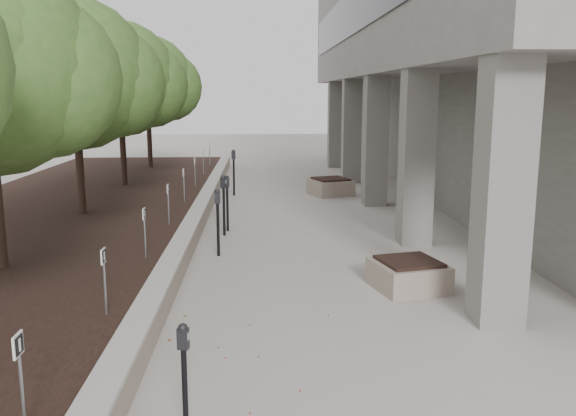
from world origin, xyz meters
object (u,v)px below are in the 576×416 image
object	(u,v)px
planter_back	(331,186)
parking_meter_1	(185,384)
parking_meter_4	(227,203)
crabapple_tree_5	(148,102)
parking_meter_5	(234,173)
planter_front	(408,274)
parking_meter_2	(218,223)
parking_meter_3	(224,206)
crabapple_tree_3	(76,107)
crabapple_tree_4	(121,104)

from	to	relation	value
planter_back	parking_meter_1	bearing A→B (deg)	-102.01
parking_meter_4	crabapple_tree_5	bearing A→B (deg)	110.73
parking_meter_5	planter_front	xyz separation A→B (m)	(3.54, -10.29, -0.52)
planter_front	parking_meter_2	bearing A→B (deg)	145.76
crabapple_tree_5	parking_meter_1	xyz separation A→B (m)	(3.86, -20.09, -2.49)
parking_meter_5	planter_back	distance (m)	3.36
parking_meter_1	parking_meter_4	bearing A→B (deg)	103.03
crabapple_tree_5	parking_meter_4	size ratio (longest dim) A/B	3.80
parking_meter_2	planter_back	xyz separation A→B (m)	(3.34, 7.85, -0.43)
parking_meter_3	parking_meter_5	bearing A→B (deg)	109.55
crabapple_tree_3	planter_front	size ratio (longest dim) A/B	4.67
crabapple_tree_4	parking_meter_2	size ratio (longest dim) A/B	3.73
planter_front	planter_back	size ratio (longest dim) A/B	0.92
parking_meter_2	parking_meter_3	size ratio (longest dim) A/B	0.97
crabapple_tree_4	parking_meter_5	world-z (taller)	crabapple_tree_4
parking_meter_4	parking_meter_5	distance (m)	5.47
parking_meter_5	planter_front	size ratio (longest dim) A/B	1.36
crabapple_tree_3	parking_meter_2	xyz separation A→B (m)	(3.71, -2.95, -2.39)
crabapple_tree_4	parking_meter_4	distance (m)	7.13
crabapple_tree_3	parking_meter_5	distance (m)	6.60
planter_back	planter_front	bearing A→B (deg)	-88.83
crabapple_tree_3	parking_meter_4	bearing A→B (deg)	-8.17
crabapple_tree_4	crabapple_tree_5	size ratio (longest dim) A/B	1.00
crabapple_tree_4	planter_front	size ratio (longest dim) A/B	4.67
parking_meter_3	parking_meter_4	bearing A→B (deg)	102.48
parking_meter_1	planter_back	bearing A→B (deg)	90.58
parking_meter_1	parking_meter_5	xyz separation A→B (m)	(-0.14, 15.02, 0.16)
parking_meter_3	parking_meter_5	xyz separation A→B (m)	(-0.00, 5.95, 0.04)
crabapple_tree_4	parking_meter_3	size ratio (longest dim) A/B	3.63
parking_meter_2	planter_back	bearing A→B (deg)	60.05
crabapple_tree_4	planter_front	distance (m)	12.97
parking_meter_3	parking_meter_5	size ratio (longest dim) A/B	0.95
parking_meter_5	parking_meter_4	bearing A→B (deg)	-84.35
planter_back	parking_meter_3	bearing A→B (deg)	-119.27
parking_meter_5	planter_back	xyz separation A→B (m)	(3.33, -0.02, -0.50)
parking_meter_4	parking_meter_2	bearing A→B (deg)	-90.83
crabapple_tree_4	planter_front	world-z (taller)	crabapple_tree_4
parking_meter_1	crabapple_tree_4	bearing A→B (deg)	116.93
parking_meter_3	planter_front	world-z (taller)	parking_meter_3
crabapple_tree_5	planter_back	distance (m)	9.15
crabapple_tree_3	parking_meter_4	xyz separation A→B (m)	(3.78, -0.54, -2.40)
parking_meter_1	parking_meter_5	distance (m)	15.02
crabapple_tree_5	parking_meter_1	world-z (taller)	crabapple_tree_5
parking_meter_3	parking_meter_2	bearing A→B (deg)	-70.99
crabapple_tree_5	parking_meter_2	size ratio (longest dim) A/B	3.73
parking_meter_4	planter_back	size ratio (longest dim) A/B	1.13
crabapple_tree_5	parking_meter_5	bearing A→B (deg)	-53.75
crabapple_tree_4	crabapple_tree_5	bearing A→B (deg)	90.00
crabapple_tree_5	parking_meter_3	distance (m)	11.88
parking_meter_4	crabapple_tree_4	bearing A→B (deg)	125.31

